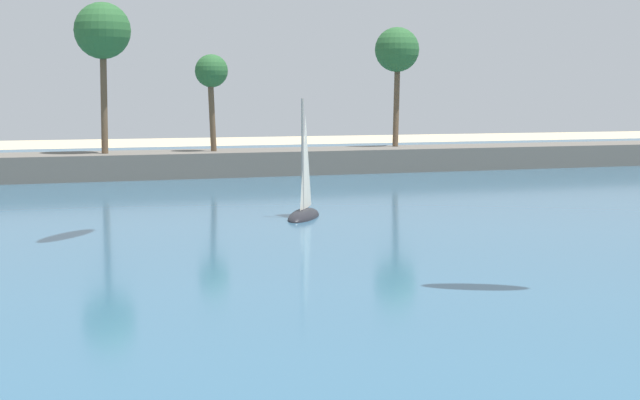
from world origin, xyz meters
The scene contains 3 objects.
sea centered at (0.00, 57.52, 0.03)m, with size 220.00×98.65×0.06m, color #33607F.
palm_headland centered at (-3.41, 66.93, 2.63)m, with size 103.48×6.19×12.88m.
sailboat_near_shore centered at (8.87, 41.34, 0.60)m, with size 3.19×4.17×5.98m.
Camera 1 is at (-6.03, -1.54, 5.75)m, focal length 54.66 mm.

